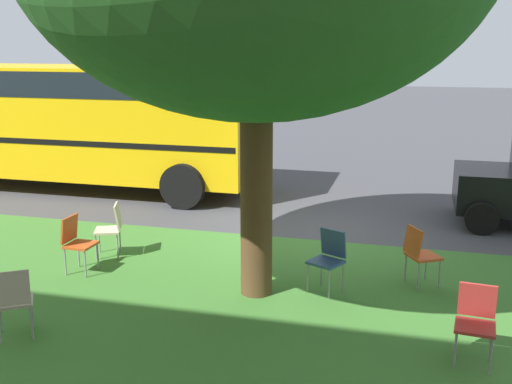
{
  "coord_description": "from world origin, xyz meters",
  "views": [
    {
      "loc": [
        -1.77,
        10.5,
        3.44
      ],
      "look_at": [
        0.83,
        0.66,
        0.93
      ],
      "focal_mm": 42.97,
      "sensor_mm": 36.0,
      "label": 1
    }
  ],
  "objects_px": {
    "chair_3": "(419,251)",
    "school_bus": "(45,113)",
    "chair_2": "(329,255)",
    "chair_4": "(112,226)",
    "chair_0": "(13,298)",
    "chair_5": "(476,318)",
    "chair_1": "(76,240)"
  },
  "relations": [
    {
      "from": "chair_3",
      "to": "chair_5",
      "type": "bearing_deg",
      "value": 106.3
    },
    {
      "from": "school_bus",
      "to": "chair_0",
      "type": "bearing_deg",
      "value": 120.25
    },
    {
      "from": "chair_0",
      "to": "chair_3",
      "type": "xyz_separation_m",
      "value": [
        -4.59,
        -2.91,
        0.0
      ]
    },
    {
      "from": "chair_0",
      "to": "chair_4",
      "type": "relative_size",
      "value": 1.0
    },
    {
      "from": "chair_2",
      "to": "school_bus",
      "type": "distance_m",
      "value": 9.11
    },
    {
      "from": "chair_3",
      "to": "school_bus",
      "type": "xyz_separation_m",
      "value": [
        8.83,
        -4.36,
        1.24
      ]
    },
    {
      "from": "chair_2",
      "to": "chair_4",
      "type": "height_order",
      "value": "same"
    },
    {
      "from": "chair_3",
      "to": "chair_1",
      "type": "bearing_deg",
      "value": 8.73
    },
    {
      "from": "chair_0",
      "to": "school_bus",
      "type": "bearing_deg",
      "value": -59.75
    },
    {
      "from": "chair_0",
      "to": "chair_2",
      "type": "relative_size",
      "value": 1.0
    },
    {
      "from": "chair_2",
      "to": "chair_4",
      "type": "distance_m",
      "value": 3.67
    },
    {
      "from": "chair_0",
      "to": "chair_5",
      "type": "height_order",
      "value": "same"
    },
    {
      "from": "chair_0",
      "to": "chair_1",
      "type": "bearing_deg",
      "value": -78.26
    },
    {
      "from": "chair_1",
      "to": "chair_5",
      "type": "relative_size",
      "value": 1.0
    },
    {
      "from": "chair_2",
      "to": "chair_3",
      "type": "relative_size",
      "value": 1.0
    },
    {
      "from": "chair_1",
      "to": "chair_5",
      "type": "xyz_separation_m",
      "value": [
        -5.64,
        1.31,
        0.0
      ]
    },
    {
      "from": "chair_1",
      "to": "chair_3",
      "type": "height_order",
      "value": "same"
    },
    {
      "from": "chair_5",
      "to": "school_bus",
      "type": "bearing_deg",
      "value": -34.31
    },
    {
      "from": "chair_4",
      "to": "chair_0",
      "type": "bearing_deg",
      "value": 95.22
    },
    {
      "from": "chair_0",
      "to": "chair_3",
      "type": "height_order",
      "value": "same"
    },
    {
      "from": "chair_0",
      "to": "chair_1",
      "type": "xyz_separation_m",
      "value": [
        0.44,
        -2.13,
        0.0
      ]
    },
    {
      "from": "chair_5",
      "to": "school_bus",
      "type": "height_order",
      "value": "school_bus"
    },
    {
      "from": "chair_0",
      "to": "chair_1",
      "type": "height_order",
      "value": "same"
    },
    {
      "from": "chair_2",
      "to": "chair_3",
      "type": "height_order",
      "value": "same"
    },
    {
      "from": "chair_3",
      "to": "chair_4",
      "type": "xyz_separation_m",
      "value": [
        4.86,
        -0.02,
        0.0
      ]
    },
    {
      "from": "chair_5",
      "to": "school_bus",
      "type": "relative_size",
      "value": 0.08
    },
    {
      "from": "chair_3",
      "to": "chair_4",
      "type": "height_order",
      "value": "same"
    },
    {
      "from": "chair_0",
      "to": "chair_5",
      "type": "distance_m",
      "value": 5.27
    },
    {
      "from": "chair_2",
      "to": "school_bus",
      "type": "bearing_deg",
      "value": -32.61
    },
    {
      "from": "chair_1",
      "to": "school_bus",
      "type": "xyz_separation_m",
      "value": [
        3.79,
        -5.13,
        1.24
      ]
    },
    {
      "from": "chair_1",
      "to": "chair_2",
      "type": "distance_m",
      "value": 3.82
    },
    {
      "from": "chair_1",
      "to": "chair_3",
      "type": "bearing_deg",
      "value": -171.27
    }
  ]
}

